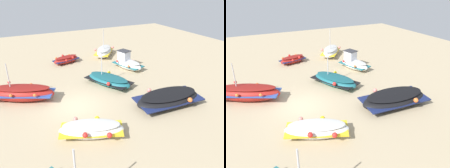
% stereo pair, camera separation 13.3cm
% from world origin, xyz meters
% --- Properties ---
extents(ground_plane, '(55.07, 55.07, 0.00)m').
position_xyz_m(ground_plane, '(0.00, 0.00, 0.00)').
color(ground_plane, tan).
extents(fishing_boat_0, '(4.94, 3.69, 2.85)m').
position_xyz_m(fishing_boat_0, '(2.36, -3.96, 0.46)').
color(fishing_boat_0, '#1E6670').
rests_on(fishing_boat_0, ground_plane).
extents(fishing_boat_3, '(2.93, 5.47, 1.18)m').
position_xyz_m(fishing_boat_3, '(-3.06, -6.43, 0.57)').
color(fishing_boat_3, black).
rests_on(fishing_boat_3, ground_plane).
extents(fishing_boat_4, '(3.85, 2.49, 1.95)m').
position_xyz_m(fishing_boat_4, '(5.30, -7.60, 0.64)').
color(fishing_boat_4, white).
rests_on(fishing_boat_4, ground_plane).
extents(fishing_boat_5, '(2.11, 3.37, 0.91)m').
position_xyz_m(fishing_boat_5, '(9.97, -2.13, 0.45)').
color(fishing_boat_5, maroon).
rests_on(fishing_boat_5, ground_plane).
extents(fishing_boat_6, '(4.42, 3.90, 3.49)m').
position_xyz_m(fishing_boat_6, '(10.66, -7.29, 0.56)').
color(fishing_boat_6, white).
rests_on(fishing_boat_6, ground_plane).
extents(fishing_boat_7, '(3.88, 5.38, 3.15)m').
position_xyz_m(fishing_boat_7, '(2.71, 3.51, 0.68)').
color(fishing_boat_7, maroon).
rests_on(fishing_boat_7, ground_plane).
extents(fishing_boat_8, '(2.96, 4.30, 0.92)m').
position_xyz_m(fishing_boat_8, '(-3.97, 0.25, 0.48)').
color(fishing_boat_8, white).
rests_on(fishing_boat_8, ground_plane).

